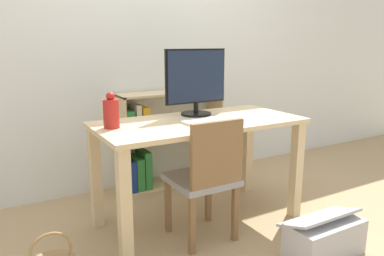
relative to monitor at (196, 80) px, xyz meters
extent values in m
plane|color=tan|center=(-0.08, -0.18, -1.01)|extent=(10.00, 10.00, 0.00)
cube|color=silver|center=(-0.08, 0.77, 0.29)|extent=(8.00, 0.05, 2.60)
cube|color=#D8BC8C|center=(-0.08, -0.18, -0.27)|extent=(1.43, 0.69, 0.03)
cube|color=#D8BC8C|center=(-0.74, -0.47, -0.65)|extent=(0.07, 0.07, 0.72)
cube|color=#D8BC8C|center=(0.58, -0.47, -0.65)|extent=(0.07, 0.07, 0.72)
cube|color=#D8BC8C|center=(-0.74, 0.11, -0.65)|extent=(0.07, 0.07, 0.72)
cube|color=#D8BC8C|center=(0.58, 0.11, -0.65)|extent=(0.07, 0.07, 0.72)
cylinder|color=black|center=(0.00, 0.00, -0.25)|extent=(0.22, 0.22, 0.02)
cylinder|color=black|center=(0.00, 0.00, -0.20)|extent=(0.04, 0.04, 0.09)
cube|color=black|center=(0.00, 0.00, 0.03)|extent=(0.49, 0.02, 0.39)
cube|color=#192338|center=(0.00, 0.00, 0.03)|extent=(0.47, 0.03, 0.37)
cube|color=silver|center=(-0.03, -0.24, -0.25)|extent=(0.42, 0.14, 0.02)
cylinder|color=#B2231E|center=(-0.68, -0.11, -0.17)|extent=(0.10, 0.10, 0.18)
sphere|color=#B2231E|center=(-0.68, -0.11, -0.06)|extent=(0.06, 0.06, 0.06)
cube|color=gray|center=(-0.18, -0.38, -0.61)|extent=(0.40, 0.40, 0.04)
cube|color=brown|center=(-0.18, -0.56, -0.39)|extent=(0.36, 0.03, 0.40)
cube|color=brown|center=(-0.35, -0.54, -0.82)|extent=(0.04, 0.04, 0.38)
cube|color=brown|center=(-0.02, -0.54, -0.82)|extent=(0.04, 0.04, 0.38)
cube|color=brown|center=(-0.35, -0.22, -0.82)|extent=(0.04, 0.04, 0.38)
cube|color=brown|center=(-0.02, -0.22, -0.82)|extent=(0.04, 0.04, 0.38)
cube|color=#D8BC8C|center=(-0.38, 0.60, -0.58)|extent=(0.02, 0.28, 0.85)
cube|color=#D8BC8C|center=(0.56, 0.60, -0.58)|extent=(0.02, 0.28, 0.85)
cube|color=#D8BC8C|center=(0.09, 0.60, -1.00)|extent=(0.96, 0.28, 0.02)
cube|color=#D8BC8C|center=(0.09, 0.60, -0.17)|extent=(0.96, 0.28, 0.02)
cube|color=#D8BC8C|center=(0.09, 0.60, -0.58)|extent=(0.93, 0.28, 0.02)
cube|color=navy|center=(-0.33, 0.60, -0.86)|extent=(0.07, 0.24, 0.27)
cube|color=#2D7F38|center=(-0.25, 0.60, -0.85)|extent=(0.07, 0.24, 0.28)
cube|color=#2D7F38|center=(-0.18, 0.60, -0.83)|extent=(0.06, 0.24, 0.33)
cube|color=#2D7F38|center=(-0.32, 0.60, -0.43)|extent=(0.07, 0.24, 0.29)
cube|color=beige|center=(-0.25, 0.60, -0.41)|extent=(0.04, 0.24, 0.33)
cube|color=orange|center=(-0.19, 0.60, -0.42)|extent=(0.06, 0.24, 0.31)
torus|color=#997547|center=(-1.15, -0.45, -0.80)|extent=(0.22, 0.02, 0.22)
cube|color=#B2B2B7|center=(0.35, -0.96, -0.90)|extent=(0.48, 0.24, 0.22)
cube|color=#B2B2B7|center=(0.35, -0.91, -0.78)|extent=(0.49, 0.24, 0.10)
camera|label=1|loc=(-1.39, -2.35, 0.27)|focal=35.00mm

